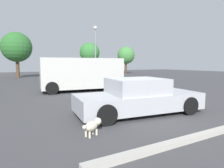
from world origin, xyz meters
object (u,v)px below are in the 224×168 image
object	(u,v)px
sedan_foreground	(138,97)
light_post_near	(95,43)
pedestrian	(114,73)
van_white	(82,73)
dog	(93,125)

from	to	relation	value
sedan_foreground	light_post_near	xyz separation A→B (m)	(5.08, 14.88, 3.54)
sedan_foreground	pedestrian	xyz separation A→B (m)	(4.15, 9.05, 0.40)
pedestrian	light_post_near	distance (m)	6.69
van_white	light_post_near	xyz separation A→B (m)	(4.73, 8.21, 2.95)
van_white	pedestrian	size ratio (longest dim) A/B	3.28
sedan_foreground	van_white	size ratio (longest dim) A/B	0.87
sedan_foreground	dog	size ratio (longest dim) A/B	7.90
van_white	pedestrian	world-z (taller)	van_white
dog	pedestrian	size ratio (longest dim) A/B	0.36
dog	sedan_foreground	bearing A→B (deg)	3.90
van_white	sedan_foreground	bearing A→B (deg)	-85.93
light_post_near	pedestrian	bearing A→B (deg)	-99.07
sedan_foreground	dog	bearing A→B (deg)	-146.19
pedestrian	sedan_foreground	bearing A→B (deg)	60.94
van_white	pedestrian	bearing A→B (deg)	39.18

